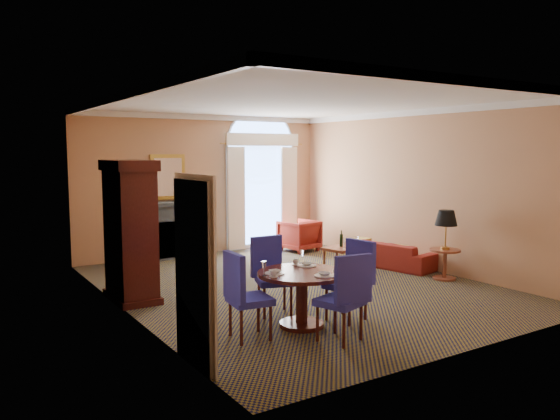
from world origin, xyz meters
TOP-DOWN VIEW (x-y plane):
  - ground at (0.00, 0.00)m, footprint 7.50×7.50m
  - room_envelope at (-0.03, 0.67)m, footprint 6.04×7.52m
  - armoire at (-2.72, 0.64)m, footprint 0.64×1.13m
  - dining_table at (-1.20, -1.93)m, footprint 1.20×1.20m
  - dining_chair_north at (-1.22, -1.15)m, footprint 0.63×0.63m
  - dining_chair_south at (-1.11, -2.75)m, footprint 0.63×0.63m
  - dining_chair_east at (-0.40, -2.04)m, footprint 0.61×0.61m
  - dining_chair_west at (-2.13, -1.98)m, footprint 0.56×0.56m
  - sofa at (2.55, 0.22)m, footprint 1.06×1.90m
  - armchair at (1.99, 2.78)m, footprint 0.93×0.95m
  - coffee_table at (1.52, 0.41)m, footprint 1.08×0.74m
  - side_table at (2.60, -1.10)m, footprint 0.57×0.57m

SIDE VIEW (x-z plane):
  - ground at x=0.00m, z-range 0.00..0.00m
  - sofa at x=2.55m, z-range 0.00..0.52m
  - armchair at x=1.99m, z-range 0.00..0.74m
  - coffee_table at x=1.52m, z-range 0.05..0.87m
  - dining_table at x=-1.20m, z-range 0.08..1.03m
  - dining_chair_north at x=-1.22m, z-range 0.08..1.20m
  - dining_chair_south at x=-1.11m, z-range 0.08..1.20m
  - dining_chair_east at x=-0.40m, z-range 0.08..1.20m
  - dining_chair_west at x=-2.13m, z-range 0.08..1.20m
  - side_table at x=2.60m, z-range 0.19..1.46m
  - armoire at x=-2.72m, z-range -0.04..2.19m
  - room_envelope at x=-0.03m, z-range 0.78..4.23m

